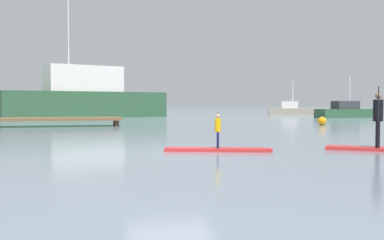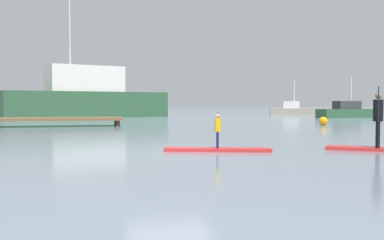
{
  "view_description": "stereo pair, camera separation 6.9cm",
  "coord_description": "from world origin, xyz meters",
  "views": [
    {
      "loc": [
        -2.15,
        -12.7,
        1.46
      ],
      "look_at": [
        1.16,
        2.29,
        0.86
      ],
      "focal_mm": 41.24,
      "sensor_mm": 36.0,
      "label": 1
    },
    {
      "loc": [
        -2.08,
        -12.72,
        1.46
      ],
      "look_at": [
        1.16,
        2.29,
        0.86
      ],
      "focal_mm": 41.24,
      "sensor_mm": 36.0,
      "label": 2
    }
  ],
  "objects": [
    {
      "name": "paddleboard_near",
      "position": [
        1.46,
        0.04,
        0.05
      ],
      "size": [
        3.22,
        1.37,
        0.1
      ],
      "color": "red",
      "rests_on": "ground"
    },
    {
      "name": "fishing_boat_green_midground",
      "position": [
        20.9,
        35.82,
        0.57
      ],
      "size": [
        6.24,
        3.5,
        4.04
      ],
      "color": "#9E9384",
      "rests_on": "ground"
    },
    {
      "name": "mooring_buoy_mid",
      "position": [
        12.25,
        13.35,
        0.28
      ],
      "size": [
        0.55,
        0.55,
        0.55
      ],
      "primitive_type": "sphere",
      "color": "orange",
      "rests_on": "ground"
    },
    {
      "name": "motor_boat_small_navy",
      "position": [
        21.85,
        25.92,
        0.59
      ],
      "size": [
        6.59,
        2.5,
        3.99
      ],
      "color": "#2D5638",
      "rests_on": "ground"
    },
    {
      "name": "paddler_adult",
      "position": [
        6.27,
        -0.84,
        1.06
      ],
      "size": [
        0.41,
        0.45,
        1.86
      ],
      "color": "black",
      "rests_on": "paddleboard_far"
    },
    {
      "name": "ground_plane",
      "position": [
        0.0,
        0.0,
        0.0
      ],
      "size": [
        240.0,
        240.0,
        0.0
      ],
      "primitive_type": "plane",
      "color": "gray"
    },
    {
      "name": "paddler_child_solo",
      "position": [
        1.46,
        0.05,
        0.67
      ],
      "size": [
        0.22,
        0.37,
        1.07
      ],
      "color": "#19194C",
      "rests_on": "paddleboard_near"
    },
    {
      "name": "floating_dock",
      "position": [
        -5.86,
        15.44,
        0.45
      ],
      "size": [
        10.61,
        2.19,
        0.55
      ],
      "color": "brown",
      "rests_on": "ground"
    },
    {
      "name": "fishing_boat_white_large",
      "position": [
        -3.08,
        31.96,
        1.95
      ],
      "size": [
        16.39,
        9.12,
        11.43
      ],
      "color": "#2D5638",
      "rests_on": "ground"
    }
  ]
}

